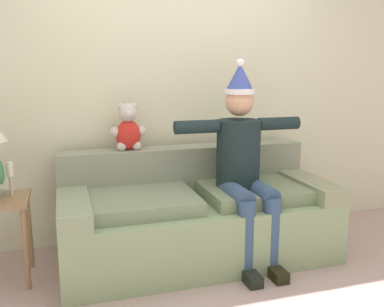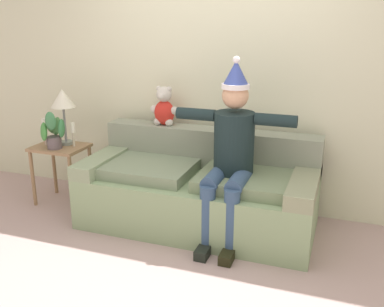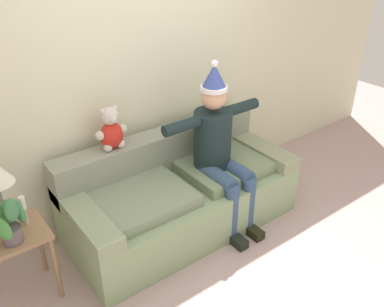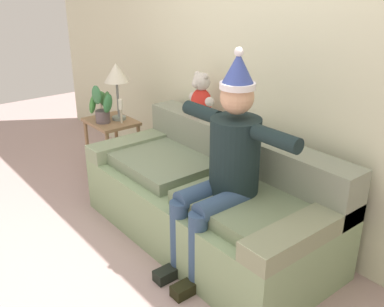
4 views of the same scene
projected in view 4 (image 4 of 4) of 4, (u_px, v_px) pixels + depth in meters
name	position (u px, v px, depth m)	size (l,w,h in m)	color
ground_plane	(97.00, 287.00, 2.93)	(10.00, 10.00, 0.00)	#B39693
back_wall	(266.00, 59.00, 3.31)	(7.00, 0.10, 2.70)	beige
couch	(209.00, 199.00, 3.38)	(2.08, 0.95, 0.83)	gray
person_seated	(224.00, 164.00, 2.87)	(1.02, 0.77, 1.54)	black
teddy_bear	(201.00, 97.00, 3.64)	(0.29, 0.17, 0.38)	red
side_table	(112.00, 131.00, 4.37)	(0.52, 0.41, 0.60)	#926F4D
table_lamp	(116.00, 76.00, 4.19)	(0.24, 0.24, 0.56)	gray
potted_plant	(102.00, 105.00, 4.20)	(0.26, 0.28, 0.38)	#5D5154
candle_tall	(101.00, 100.00, 4.35)	(0.04, 0.04, 0.27)	beige
candle_short	(121.00, 108.00, 4.19)	(0.04, 0.04, 0.24)	beige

